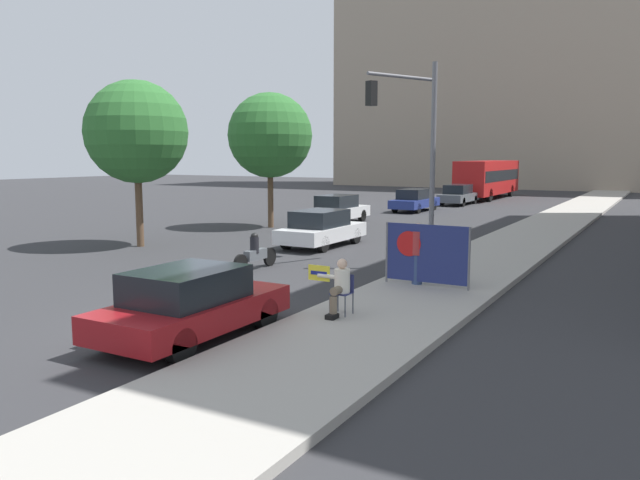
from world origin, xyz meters
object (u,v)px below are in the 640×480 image
Objects in this scene: traffic_light_pole at (409,131)px; motorcycle_on_road at (255,254)px; car_on_road_midblock at (338,209)px; car_on_road_far_lane at (458,195)px; protest_banner at (426,254)px; parked_car_curbside at (191,304)px; street_tree_midblock at (270,136)px; pedestrian_behind at (418,253)px; city_bus_on_road at (488,177)px; seated_protester at (339,285)px; street_tree_near_curb at (136,132)px; car_on_road_distant at (415,200)px; car_on_road_nearest at (321,228)px.

traffic_light_pole reaches higher than motorcycle_on_road.
car_on_road_far_lane is at bearing 83.10° from car_on_road_midblock.
motorcycle_on_road is (-5.80, 0.44, -0.51)m from protest_banner.
car_on_road_midblock is at bearing -96.90° from car_on_road_far_lane.
car_on_road_midblock is (-7.50, 20.24, 0.03)m from parked_car_curbside.
street_tree_midblock reaches higher than car_on_road_midblock.
protest_banner is (0.28, -0.12, 0.04)m from pedestrian_behind.
car_on_road_far_lane is at bearing -147.79° from pedestrian_behind.
city_bus_on_road is (-5.56, 43.44, 1.11)m from parked_car_curbside.
motorcycle_on_road is 0.33× the size of street_tree_midblock.
pedestrian_behind is at bearing 109.80° from seated_protester.
protest_banner reaches higher than car_on_road_midblock.
seated_protester is 41.61m from city_bus_on_road.
protest_banner is 16.30m from street_tree_midblock.
street_tree_near_curb is (-4.68, -34.74, 2.66)m from city_bus_on_road.
parked_car_curbside is 0.35× the size of city_bus_on_road.
car_on_road_distant is at bearing 111.71° from protest_banner.
seated_protester is 0.25× the size of car_on_road_distant.
car_on_road_distant is 13.16m from street_tree_midblock.
city_bus_on_road is 27.08m from street_tree_midblock.
traffic_light_pole is 1.43× the size of car_on_road_nearest.
street_tree_midblock reaches higher than car_on_road_nearest.
traffic_light_pole is 6.14m from car_on_road_nearest.
seated_protester is 0.29× the size of parked_car_curbside.
traffic_light_pole is (-2.02, 3.79, 3.34)m from protest_banner.
street_tree_midblock reaches higher than parked_car_curbside.
street_tree_midblock is at bearing 84.58° from street_tree_near_curb.
car_on_road_nearest is (-6.21, 5.78, -0.27)m from pedestrian_behind.
street_tree_midblock reaches higher than car_on_road_far_lane.
seated_protester is 11.36m from car_on_road_nearest.
car_on_road_midblock is 0.91× the size of car_on_road_distant.
car_on_road_distant is at bearing 79.63° from street_tree_near_curb.
protest_banner is 38.00m from city_bus_on_road.
car_on_road_nearest is at bearing 145.47° from seated_protester.
pedestrian_behind is 13.15m from street_tree_near_curb.
motorcycle_on_road is at bearing -58.29° from street_tree_midblock.
car_on_road_distant is 1.00× the size of car_on_road_far_lane.
car_on_road_midblock is at bearing 128.29° from traffic_light_pole.
protest_banner is 1.06× the size of motorcycle_on_road.
street_tree_midblock is (-9.97, 6.67, 0.20)m from traffic_light_pole.
protest_banner is 24.43m from car_on_road_distant.
pedestrian_behind is 0.34× the size of car_on_road_distant.
street_tree_near_curb is at bearing -100.37° from car_on_road_distant.
car_on_road_distant is at bearing -97.58° from car_on_road_far_lane.
traffic_light_pole is at bearing -51.71° from car_on_road_midblock.
street_tree_near_curb is (-3.72, -20.32, 3.76)m from car_on_road_distant.
street_tree_near_curb is (-6.96, 1.94, 3.96)m from motorcycle_on_road.
car_on_road_nearest is 1.99× the size of motorcycle_on_road.
car_on_road_midblock is at bearing 113.72° from car_on_road_nearest.
pedestrian_behind is 5.28m from traffic_light_pole.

